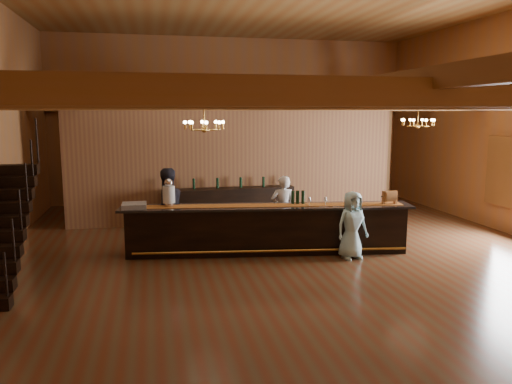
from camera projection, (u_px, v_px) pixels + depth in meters
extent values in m
plane|color=#442F1C|center=(285.00, 254.00, 10.70)|extent=(14.00, 14.00, 0.00)
cube|color=#9A653C|center=(232.00, 121.00, 17.04)|extent=(12.00, 0.10, 5.50)
cube|color=brown|center=(435.00, 92.00, 4.88)|extent=(11.90, 0.20, 0.28)
cube|color=brown|center=(341.00, 99.00, 7.30)|extent=(11.90, 0.20, 0.28)
cube|color=brown|center=(293.00, 103.00, 9.72)|extent=(11.90, 0.20, 0.28)
cube|color=brown|center=(265.00, 105.00, 12.13)|extent=(11.90, 0.20, 0.28)
cube|color=brown|center=(246.00, 106.00, 14.55)|extent=(11.90, 0.20, 0.28)
cube|color=brown|center=(233.00, 107.00, 16.77)|extent=(11.90, 0.20, 0.28)
cube|color=brown|center=(53.00, 95.00, 9.26)|extent=(0.18, 13.90, 0.22)
cube|color=brown|center=(287.00, 96.00, 10.18)|extent=(0.18, 13.90, 0.22)
cube|color=brown|center=(482.00, 98.00, 11.09)|extent=(0.18, 13.90, 0.22)
cube|color=brown|center=(87.00, 164.00, 13.88)|extent=(0.20, 0.20, 3.20)
cube|color=brown|center=(386.00, 158.00, 15.71)|extent=(0.20, 0.20, 3.20)
cube|color=brown|center=(235.00, 166.00, 13.74)|extent=(9.00, 0.18, 3.10)
cube|color=white|center=(502.00, 171.00, 12.63)|extent=(0.12, 1.05, 1.75)
cube|color=black|center=(2.00, 207.00, 9.08)|extent=(1.00, 0.28, 0.20)
cube|color=black|center=(5.00, 194.00, 9.32)|extent=(1.00, 0.28, 0.20)
cube|color=black|center=(8.00, 182.00, 9.56)|extent=(1.00, 0.28, 0.20)
cube|color=black|center=(11.00, 170.00, 9.80)|extent=(1.00, 0.28, 0.20)
cube|color=black|center=(271.00, 190.00, 16.13)|extent=(1.20, 0.60, 1.10)
cube|color=#A2672E|center=(177.00, 194.00, 15.53)|extent=(1.00, 0.60, 1.00)
cube|color=black|center=(267.00, 230.00, 10.76)|extent=(5.98, 1.43, 0.99)
cube|color=black|center=(267.00, 207.00, 10.68)|extent=(6.30, 1.60, 0.05)
cube|color=maroon|center=(267.00, 205.00, 10.67)|extent=(5.85, 1.17, 0.01)
cylinder|color=#B38130|center=(271.00, 251.00, 10.43)|extent=(5.71, 0.81, 0.05)
cylinder|color=silver|center=(169.00, 205.00, 10.56)|extent=(0.18, 0.18, 0.08)
cylinder|color=silver|center=(169.00, 194.00, 10.53)|extent=(0.26, 0.26, 0.36)
sphere|color=silver|center=(169.00, 183.00, 10.49)|extent=(0.18, 0.18, 0.18)
cube|color=gray|center=(134.00, 206.00, 10.41)|extent=(0.50, 0.50, 0.10)
cube|color=#A2672E|center=(384.00, 198.00, 10.77)|extent=(0.06, 0.06, 0.30)
cube|color=#A2672E|center=(396.00, 197.00, 10.82)|extent=(0.06, 0.06, 0.30)
cylinder|color=#A2672E|center=(390.00, 196.00, 10.79)|extent=(0.24, 0.24, 0.24)
cylinder|color=black|center=(293.00, 197.00, 10.81)|extent=(0.07, 0.07, 0.30)
cylinder|color=black|center=(298.00, 197.00, 10.82)|extent=(0.07, 0.07, 0.30)
cylinder|color=black|center=(303.00, 197.00, 10.82)|extent=(0.07, 0.07, 0.30)
cube|color=black|center=(229.00, 206.00, 13.55)|extent=(3.60, 0.90, 1.00)
cylinder|color=#B38130|center=(204.00, 116.00, 9.98)|extent=(0.02, 0.02, 0.53)
sphere|color=#B38130|center=(204.00, 130.00, 10.02)|extent=(0.12, 0.12, 0.12)
torus|color=#B38130|center=(204.00, 125.00, 10.00)|extent=(0.80, 0.80, 0.04)
cylinder|color=#B38130|center=(418.00, 116.00, 12.20)|extent=(0.02, 0.02, 0.52)
sphere|color=#B38130|center=(418.00, 126.00, 12.24)|extent=(0.12, 0.12, 0.12)
torus|color=#B38130|center=(418.00, 122.00, 12.23)|extent=(0.80, 0.80, 0.04)
imported|color=silver|center=(283.00, 209.00, 11.58)|extent=(0.60, 0.41, 1.58)
imported|color=black|center=(167.00, 209.00, 10.98)|extent=(1.06, 0.95, 1.82)
imported|color=#A0D2DB|center=(352.00, 225.00, 10.32)|extent=(0.75, 0.55, 1.41)
imported|color=#2D6A2E|center=(358.00, 196.00, 14.80)|extent=(0.65, 0.54, 1.13)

